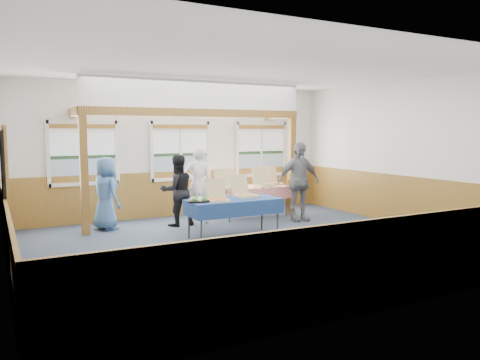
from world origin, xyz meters
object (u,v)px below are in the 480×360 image
at_px(woman_black, 177,191).
at_px(person_grey, 298,181).
at_px(man_blue, 106,194).
at_px(table_left, 234,202).
at_px(table_right, 253,189).
at_px(woman_white, 198,185).

distance_m(woman_black, person_grey, 2.82).
distance_m(man_blue, person_grey, 4.33).
relative_size(woman_black, man_blue, 1.01).
distance_m(table_left, person_grey, 2.27).
bearing_deg(woman_black, person_grey, 164.00).
bearing_deg(table_left, man_blue, 128.75).
bearing_deg(table_left, table_right, 41.23).
relative_size(woman_white, woman_black, 1.12).
height_order(table_right, person_grey, person_grey).
bearing_deg(woman_black, table_left, 110.42).
distance_m(table_right, person_grey, 1.14).
bearing_deg(person_grey, man_blue, 171.28).
xyz_separation_m(woman_white, woman_black, (-0.51, -0.03, -0.09)).
xyz_separation_m(man_blue, person_grey, (4.19, -1.08, 0.15)).
height_order(man_blue, person_grey, person_grey).
distance_m(woman_white, woman_black, 0.52).
height_order(woman_white, man_blue, woman_white).
distance_m(table_left, table_right, 2.12).
bearing_deg(person_grey, woman_black, 170.09).
distance_m(table_right, woman_white, 1.45).
distance_m(table_left, man_blue, 2.81).
xyz_separation_m(woman_white, person_grey, (2.19, -0.79, 0.04)).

